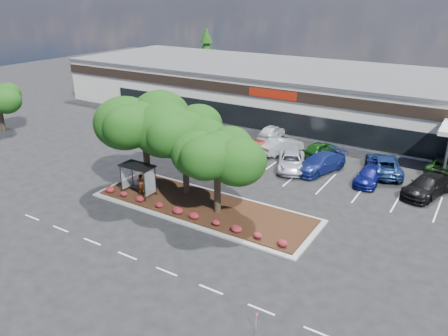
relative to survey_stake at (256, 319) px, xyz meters
The scene contains 25 objects.
ground 9.47m from the survey_stake, 144.44° to the left, with size 160.00×160.00×0.00m, color black.
retail_store 40.21m from the survey_stake, 100.94° to the left, with size 80.40×25.20×6.25m.
landscape_island 13.57m from the survey_stake, 135.57° to the left, with size 18.00×6.00×0.26m.
lane_markings 17.75m from the survey_stake, 116.18° to the left, with size 33.12×20.06×0.01m.
shrub_row 12.18m from the survey_stake, 142.64° to the left, with size 17.00×0.80×0.50m, color maroon, non-canonical shape.
bus_shelter 17.45m from the survey_stake, 150.93° to the left, with size 2.75×1.55×2.59m.
island_tree_west 18.93m from the survey_stake, 147.50° to the left, with size 7.20×7.20×7.89m, color #18360C, non-canonical shape.
island_tree_mid 16.53m from the survey_stake, 138.73° to the left, with size 6.60×6.60×7.32m, color #18360C, non-canonical shape.
island_tree_east 12.63m from the survey_stake, 131.68° to the left, with size 5.80×5.80×6.50m, color #18360C, non-canonical shape.
conifer_north_west 63.95m from the survey_stake, 126.20° to the left, with size 4.40×4.40×10.00m, color #18360C.
person_waiting 17.10m from the survey_stake, 150.85° to the left, with size 0.68×0.45×1.86m, color #594C47.
survey_stake is the anchor object (origin of this frame).
car_0 29.03m from the survey_stake, 138.24° to the left, with size 1.95×4.80×1.39m, color black.
car_1 26.71m from the survey_stake, 131.44° to the left, with size 1.63×4.68×1.54m, color brown.
car_2 24.57m from the survey_stake, 119.43° to the left, with size 1.65×4.75×1.56m, color maroon.
car_3 21.75m from the survey_stake, 109.33° to the left, with size 2.47×5.36×1.49m, color silver.
car_5 21.95m from the survey_stake, 102.42° to the left, with size 2.36×5.80×1.68m, color navy.
car_6 21.29m from the survey_stake, 90.28° to the left, with size 1.92×4.72×1.37m, color #0C115E.
car_7 21.74m from the survey_stake, 77.81° to the left, with size 2.30×5.65×1.64m, color black.
car_9 35.05m from the survey_stake, 130.54° to the left, with size 1.93×4.75×1.38m, color #144313.
car_10 30.70m from the survey_stake, 114.63° to the left, with size 1.91×4.74×1.61m, color white.
car_12 26.06m from the survey_stake, 112.34° to the left, with size 1.73×4.95×1.63m, color #A9B0B5.
car_13 26.16m from the survey_stake, 103.73° to the left, with size 1.75×4.36×1.48m, color #144413.
car_14 24.17m from the survey_stake, 89.04° to the left, with size 2.83×6.13×1.70m, color navy.
car_16 27.71m from the survey_stake, 79.35° to the left, with size 2.29×4.96×1.38m, color #194215.
Camera 1 is at (15.36, -20.81, 15.65)m, focal length 35.00 mm.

